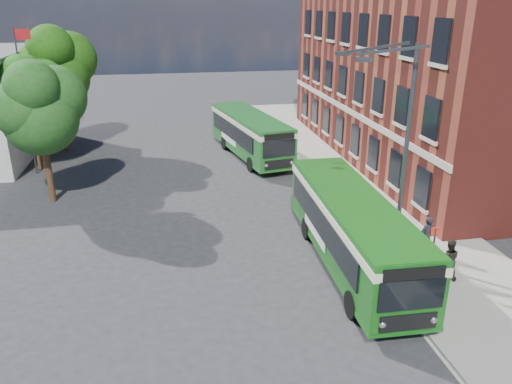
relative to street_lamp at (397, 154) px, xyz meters
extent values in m
plane|color=#29292C|center=(-4.84, 2.00, -4.79)|extent=(120.00, 120.00, 0.00)
cube|color=gray|center=(2.16, 10.00, -4.72)|extent=(6.00, 48.00, 0.15)
cube|color=beige|center=(-0.89, 10.00, -4.79)|extent=(0.12, 48.00, 0.01)
cube|color=maroon|center=(9.16, 14.00, 1.21)|extent=(12.00, 26.00, 12.00)
cube|color=beige|center=(3.12, 14.00, -1.19)|extent=(0.12, 26.00, 0.35)
cylinder|color=#3A3C3F|center=(-17.34, 15.00, -0.29)|extent=(0.10, 0.10, 9.00)
cube|color=#A41217|center=(-16.89, 15.00, 3.81)|extent=(0.90, 0.02, 0.60)
cylinder|color=#3A3C3F|center=(0.36, 0.00, -4.64)|extent=(0.44, 0.44, 0.30)
cylinder|color=#3A3C3F|center=(0.36, 0.00, -0.29)|extent=(0.18, 0.18, 9.00)
cube|color=#3A3C3F|center=(-0.87, -0.60, 4.01)|extent=(2.58, 0.46, 0.37)
cube|color=#3A3C3F|center=(-0.87, 0.60, 4.01)|extent=(2.58, 0.46, 0.37)
cube|color=#3A3C3F|center=(-2.11, -1.08, 3.76)|extent=(0.55, 0.22, 0.16)
cube|color=#3A3C3F|center=(-2.11, 1.08, 3.76)|extent=(0.55, 0.22, 0.16)
cylinder|color=#3A3C3F|center=(0.76, -2.20, -3.54)|extent=(0.08, 0.08, 2.50)
cube|color=red|center=(0.76, -2.20, -2.44)|extent=(0.35, 0.04, 0.35)
cube|color=#145915|center=(-1.64, 0.05, -3.02)|extent=(2.78, 11.01, 2.45)
cube|color=#145915|center=(-1.64, 0.05, -4.29)|extent=(2.82, 11.05, 0.14)
cube|color=black|center=(-2.91, 0.38, -2.89)|extent=(0.31, 9.15, 1.10)
cube|color=black|center=(-0.35, 0.32, -2.89)|extent=(0.31, 9.15, 1.10)
cube|color=#F7F3CB|center=(-1.64, 0.05, -2.19)|extent=(2.84, 11.07, 0.32)
cube|color=#145915|center=(-1.64, 0.05, -1.83)|extent=(2.68, 10.91, 0.12)
cube|color=black|center=(-1.78, -5.45, -2.84)|extent=(2.15, 0.13, 1.05)
cube|color=black|center=(-1.78, -5.46, -2.09)|extent=(2.00, 0.13, 0.38)
cube|color=black|center=(-1.78, -5.46, -3.84)|extent=(1.90, 0.13, 0.55)
sphere|color=silver|center=(-2.63, -5.42, -3.84)|extent=(0.26, 0.26, 0.26)
sphere|color=silver|center=(-0.93, -5.46, -3.84)|extent=(0.26, 0.26, 0.26)
cube|color=black|center=(-1.50, 5.55, -2.79)|extent=(2.00, 0.13, 0.90)
cube|color=white|center=(-2.90, 1.08, -3.64)|extent=(0.12, 3.20, 0.45)
cylinder|color=black|center=(-2.90, -3.59, -4.29)|extent=(0.31, 1.01, 1.00)
cylinder|color=black|center=(-0.56, -3.65, -4.29)|extent=(0.31, 1.01, 1.00)
cylinder|color=black|center=(-2.74, 2.75, -4.29)|extent=(0.31, 1.01, 1.00)
cylinder|color=black|center=(-0.40, 2.70, -4.29)|extent=(0.31, 1.01, 1.00)
cube|color=#1C5D20|center=(-3.11, 16.30, -3.02)|extent=(4.36, 10.52, 2.45)
cube|color=#1C5D20|center=(-3.11, 16.30, -4.29)|extent=(4.40, 10.57, 0.14)
cube|color=black|center=(-4.43, 16.36, -2.89)|extent=(1.64, 8.31, 1.10)
cube|color=black|center=(-1.91, 16.83, -2.89)|extent=(1.64, 8.31, 1.10)
cube|color=beige|center=(-3.11, 16.30, -2.19)|extent=(4.43, 10.59, 0.32)
cube|color=#1C5D20|center=(-3.11, 16.30, -1.83)|extent=(4.24, 10.41, 0.12)
cube|color=black|center=(-2.16, 11.24, -2.84)|extent=(2.13, 0.48, 1.05)
cube|color=black|center=(-2.16, 11.23, -2.09)|extent=(1.98, 0.45, 0.38)
cube|color=black|center=(-2.16, 11.23, -3.84)|extent=(1.88, 0.43, 0.55)
sphere|color=silver|center=(-2.99, 11.09, -3.84)|extent=(0.26, 0.26, 0.26)
sphere|color=silver|center=(-1.32, 11.41, -3.84)|extent=(0.26, 0.26, 0.26)
cube|color=black|center=(-4.07, 21.36, -2.79)|extent=(1.98, 0.45, 0.90)
cube|color=white|center=(-4.57, 17.04, -3.64)|extent=(0.63, 3.15, 0.45)
cylinder|color=black|center=(-3.65, 12.82, -4.29)|extent=(0.46, 1.03, 1.00)
cylinder|color=black|center=(-1.35, 13.26, -4.29)|extent=(0.46, 1.03, 1.00)
cylinder|color=black|center=(-4.69, 18.36, -4.29)|extent=(0.46, 1.03, 1.00)
cylinder|color=black|center=(-2.39, 18.80, -4.29)|extent=(0.46, 1.03, 1.00)
imported|color=black|center=(1.72, -0.03, -3.74)|extent=(0.75, 0.60, 1.79)
imported|color=black|center=(1.60, -2.02, -3.79)|extent=(1.02, 0.93, 1.70)
cylinder|color=#372414|center=(-15.37, 9.80, -3.13)|extent=(0.36, 0.36, 3.33)
sphere|color=#1E4818|center=(-15.37, 9.80, -0.10)|extent=(3.93, 3.93, 3.93)
sphere|color=#1E4818|center=(-14.61, 10.40, 0.88)|extent=(3.33, 3.33, 3.33)
sphere|color=#1E4818|center=(-16.05, 9.27, 0.50)|extent=(3.02, 3.02, 3.02)
sphere|color=#1E4818|center=(-15.37, 9.04, 1.64)|extent=(2.72, 2.72, 2.72)
cylinder|color=#372414|center=(-17.27, 15.92, -3.19)|extent=(0.36, 0.36, 3.21)
sphere|color=#1D5113|center=(-17.27, 15.92, -0.27)|extent=(3.79, 3.79, 3.79)
sphere|color=#1D5113|center=(-16.54, 16.50, 0.68)|extent=(3.21, 3.21, 3.21)
sphere|color=#1D5113|center=(-17.92, 15.41, 0.31)|extent=(2.92, 2.92, 2.92)
sphere|color=#1D5113|center=(-17.27, 15.19, 1.40)|extent=(2.62, 2.62, 2.62)
cylinder|color=#372414|center=(-16.29, 20.16, -2.86)|extent=(0.36, 0.36, 3.86)
sphere|color=#1C470E|center=(-16.29, 20.16, 0.64)|extent=(4.56, 4.56, 4.56)
sphere|color=#1C470E|center=(-15.42, 20.86, 1.78)|extent=(3.86, 3.86, 3.86)
sphere|color=#1C470E|center=(-17.08, 19.55, 1.34)|extent=(3.51, 3.51, 3.51)
sphere|color=#1C470E|center=(-16.29, 19.29, 2.66)|extent=(3.15, 3.15, 3.15)
camera|label=1|loc=(-8.87, -17.59, 5.62)|focal=35.00mm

